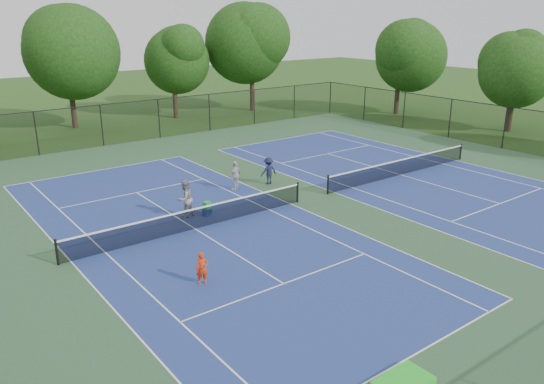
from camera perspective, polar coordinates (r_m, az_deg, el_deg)
ground at (r=27.78m, az=4.42°, el=-0.66°), size 140.00×140.00×0.00m
court_pad at (r=27.78m, az=4.42°, el=-0.65°), size 36.00×36.00×0.01m
tennis_court_left at (r=23.96m, az=-8.28°, el=-3.75°), size 12.00×23.83×1.07m
tennis_court_right at (r=32.62m, az=13.70°, el=1.95°), size 12.00×23.83×1.07m
perimeter_fence at (r=27.30m, az=4.50°, el=2.51°), size 36.08×36.08×3.02m
tree_back_b at (r=47.60m, az=-21.28°, el=14.29°), size 7.60×7.60×10.03m
tree_back_c at (r=50.06m, az=-10.63°, el=14.06°), size 6.00×6.00×8.40m
tree_back_d at (r=53.23m, az=-2.22°, el=16.04°), size 7.80×7.80×10.37m
tree_side_e at (r=52.71m, az=13.63°, el=14.43°), size 6.60×6.60×8.87m
tree_side_f at (r=47.39m, az=24.85°, el=12.20°), size 5.80×5.80×8.12m
child_player at (r=19.04m, az=-7.52°, el=-8.15°), size 0.52×0.43×1.21m
instructor at (r=25.16m, az=-9.33°, el=-0.72°), size 1.05×0.92×1.83m
bystander_a at (r=28.91m, az=-3.94°, el=1.79°), size 1.02×0.78×1.61m
bystander_b at (r=29.82m, az=-0.38°, el=2.29°), size 1.03×0.63×1.55m
ball_crate at (r=25.47m, az=-6.99°, el=-2.18°), size 0.44×0.37×0.31m
ball_hopper at (r=25.36m, az=-7.02°, el=-1.45°), size 0.41×0.37×0.37m
green_tarp at (r=14.89m, az=13.94°, el=-19.29°), size 1.53×0.97×0.19m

